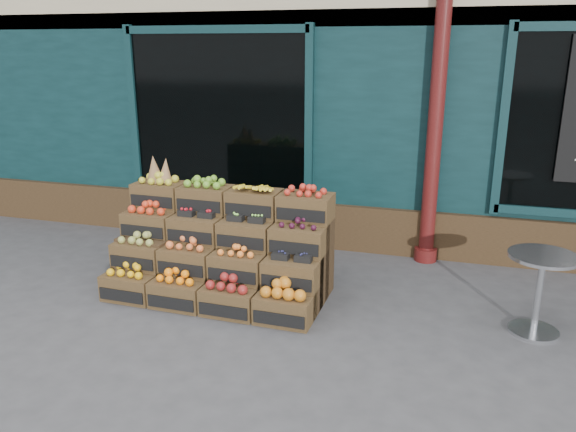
# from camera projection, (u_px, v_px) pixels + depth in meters

# --- Properties ---
(ground) EXTENTS (60.00, 60.00, 0.00)m
(ground) POSITION_uv_depth(u_px,v_px,m) (287.00, 320.00, 5.49)
(ground) COLOR #3F3F41
(ground) RESTS_ON ground
(shop_facade) EXTENTS (12.00, 6.24, 4.80)m
(shop_facade) POSITION_uv_depth(u_px,v_px,m) (373.00, 57.00, 9.49)
(shop_facade) COLOR black
(shop_facade) RESTS_ON ground
(crate_display) EXTENTS (2.29, 1.16, 1.42)m
(crate_display) POSITION_uv_depth(u_px,v_px,m) (222.00, 253.00, 6.04)
(crate_display) COLOR #47331C
(crate_display) RESTS_ON ground
(spare_crates) EXTENTS (0.62, 0.45, 0.58)m
(spare_crates) POSITION_uv_depth(u_px,v_px,m) (149.00, 261.00, 6.21)
(spare_crates) COLOR #47331C
(spare_crates) RESTS_ON ground
(bistro_table) EXTENTS (0.62, 0.62, 0.78)m
(bistro_table) POSITION_uv_depth(u_px,v_px,m) (540.00, 285.00, 5.13)
(bistro_table) COLOR silver
(bistro_table) RESTS_ON ground
(shopkeeper) EXTENTS (0.89, 0.76, 2.07)m
(shopkeeper) POSITION_uv_depth(u_px,v_px,m) (204.00, 156.00, 8.20)
(shopkeeper) COLOR #195829
(shopkeeper) RESTS_ON ground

